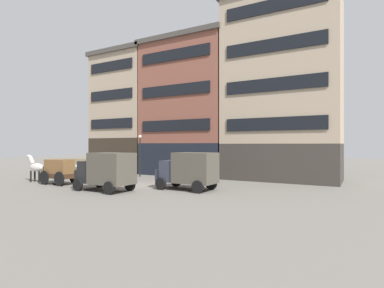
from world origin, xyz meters
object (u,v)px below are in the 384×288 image
delivery_truck_near (106,170)px  delivery_truck_far (188,170)px  sedan_dark (114,171)px  cargo_wagon (59,170)px  draft_horse (36,167)px  sedan_light (76,168)px  pedestrian_officer (209,170)px  fire_hydrant_curbside (173,174)px  streetlamp_curbside (140,150)px

delivery_truck_near → delivery_truck_far: (4.65, 3.22, 0.00)m
delivery_truck_far → sedan_dark: delivery_truck_far is taller
cargo_wagon → draft_horse: draft_horse is taller
sedan_light → pedestrian_officer: bearing=18.9°
sedan_dark → sedan_light: bearing=178.9°
draft_horse → sedan_light: bearing=81.7°
fire_hydrant_curbside → draft_horse: bearing=-138.0°
streetlamp_curbside → fire_hydrant_curbside: (3.86, 0.03, -2.24)m
pedestrian_officer → sedan_dark: bearing=-149.3°
sedan_light → streetlamp_curbside: 6.23m
streetlamp_curbside → fire_hydrant_curbside: 4.46m
pedestrian_officer → streetlamp_curbside: 7.81m
delivery_truck_near → streetlamp_curbside: bearing=114.9°
cargo_wagon → pedestrian_officer: bearing=39.1°
draft_horse → pedestrian_officer: 14.67m
pedestrian_officer → cargo_wagon: bearing=-140.9°
sedan_light → fire_hydrant_curbside: sedan_light is taller
sedan_dark → fire_hydrant_curbside: (3.29, 4.27, -0.49)m
delivery_truck_far → fire_hydrant_curbside: bearing=131.7°
delivery_truck_far → sedan_light: size_ratio=1.17×
sedan_dark → cargo_wagon: bearing=-124.7°
cargo_wagon → pedestrian_officer: (9.51, 7.73, -0.17)m
cargo_wagon → sedan_light: bearing=123.6°
sedan_dark → delivery_truck_far: bearing=-7.3°
cargo_wagon → pedestrian_officer: cargo_wagon is taller
cargo_wagon → delivery_truck_far: (10.47, 2.53, 0.28)m
cargo_wagon → streetlamp_curbside: streetlamp_curbside is taller
delivery_truck_far → pedestrian_officer: delivery_truck_far is taller
delivery_truck_far → fire_hydrant_curbside: 7.16m
streetlamp_curbside → delivery_truck_near: bearing=-65.1°
delivery_truck_near → sedan_dark: 5.44m
delivery_truck_near → delivery_truck_far: 5.65m
draft_horse → fire_hydrant_curbside: (8.70, 7.82, -0.84)m
sedan_light → draft_horse: bearing=-98.3°
cargo_wagon → fire_hydrant_curbside: 9.73m
pedestrian_officer → delivery_truck_near: bearing=-113.6°
cargo_wagon → streetlamp_curbside: (1.89, 7.79, 1.52)m
draft_horse → delivery_truck_far: delivery_truck_far is taller
sedan_dark → streetlamp_curbside: 4.62m
delivery_truck_near → sedan_light: size_ratio=1.17×
sedan_light → sedan_dark: bearing=-1.1°
draft_horse → delivery_truck_far: 13.66m
draft_horse → streetlamp_curbside: size_ratio=0.57×
cargo_wagon → pedestrian_officer: size_ratio=1.63×
cargo_wagon → sedan_dark: (2.46, 3.55, -0.23)m
sedan_dark → streetlamp_curbside: bearing=97.6°
cargo_wagon → sedan_light: 4.37m
sedan_dark → fire_hydrant_curbside: sedan_dark is taller
pedestrian_officer → streetlamp_curbside: streetlamp_curbside is taller
draft_horse → cargo_wagon: bearing=0.0°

